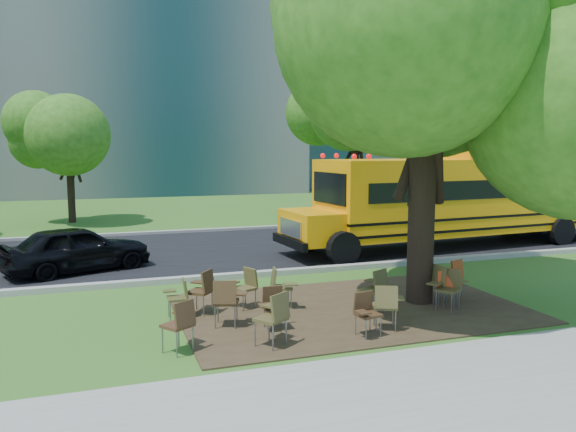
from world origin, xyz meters
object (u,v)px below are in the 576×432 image
object	(u,v)px
chair_0	(181,320)
chair_3	(273,304)
chair_4	(387,302)
chair_11	(375,286)
chair_2	(274,313)
chair_8	(179,294)
chair_5	(366,310)
chair_1	(227,298)
main_tree	(426,58)
chair_12	(445,281)
black_car	(77,249)
school_bus	(469,196)
chair_10	(280,284)
chair_14	(203,287)
chair_6	(448,285)
chair_13	(453,274)
chair_9	(245,284)
chair_7	(448,285)

from	to	relation	value
chair_0	chair_3	xyz separation A→B (m)	(1.76, 0.63, -0.05)
chair_4	chair_11	bearing A→B (deg)	95.48
chair_2	chair_8	bearing A→B (deg)	85.19
chair_0	chair_5	bearing A→B (deg)	-38.73
chair_1	main_tree	bearing A→B (deg)	24.13
chair_8	chair_11	xyz separation A→B (m)	(3.75, -1.02, 0.10)
chair_12	black_car	distance (m)	9.51
chair_12	chair_1	bearing A→B (deg)	-95.15
chair_2	chair_4	world-z (taller)	chair_2
chair_1	chair_11	xyz separation A→B (m)	(3.00, -0.12, 0.01)
school_bus	chair_10	world-z (taller)	school_bus
chair_14	black_car	world-z (taller)	black_car
black_car	chair_12	bearing A→B (deg)	-150.08
chair_6	main_tree	bearing A→B (deg)	-10.01
chair_8	chair_11	distance (m)	3.88
chair_0	black_car	world-z (taller)	black_car
chair_11	chair_13	xyz separation A→B (m)	(2.25, 0.62, -0.04)
chair_12	chair_6	bearing A→B (deg)	-24.27
school_bus	black_car	bearing A→B (deg)	176.13
chair_6	chair_12	world-z (taller)	chair_12
chair_2	chair_13	xyz separation A→B (m)	(4.72, 1.75, -0.05)
chair_5	chair_9	world-z (taller)	chair_9
chair_5	chair_8	size ratio (longest dim) A/B	1.02
main_tree	chair_0	distance (m)	7.15
chair_4	chair_14	distance (m)	3.65
chair_2	chair_5	xyz separation A→B (m)	(1.68, -0.01, -0.09)
chair_9	chair_13	xyz separation A→B (m)	(4.61, -0.65, 0.02)
chair_7	chair_13	xyz separation A→B (m)	(0.57, 0.65, 0.05)
chair_6	chair_8	bearing A→B (deg)	47.99
school_bus	chair_14	distance (m)	11.27
chair_8	chair_4	bearing A→B (deg)	-119.17
main_tree	chair_9	distance (m)	5.96
school_bus	chair_4	bearing A→B (deg)	-139.00
chair_0	chair_8	world-z (taller)	chair_0
chair_0	chair_8	bearing A→B (deg)	48.89
chair_7	chair_10	distance (m)	3.52
chair_2	chair_14	xyz separation A→B (m)	(-0.80, 2.25, -0.02)
school_bus	chair_1	bearing A→B (deg)	-152.73
black_car	chair_5	bearing A→B (deg)	-166.42
chair_4	chair_10	size ratio (longest dim) A/B	1.04
main_tree	chair_4	size ratio (longest dim) A/B	9.93
chair_9	chair_13	bearing A→B (deg)	-123.05
chair_6	chair_12	bearing A→B (deg)	-48.84
chair_7	school_bus	bearing A→B (deg)	86.77
chair_6	chair_10	world-z (taller)	chair_6
main_tree	chair_5	xyz separation A→B (m)	(-2.10, -1.62, -4.67)
chair_7	black_car	world-z (taller)	black_car
school_bus	chair_7	distance (m)	8.08
chair_0	chair_1	size ratio (longest dim) A/B	0.95
chair_3	chair_5	world-z (taller)	chair_3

